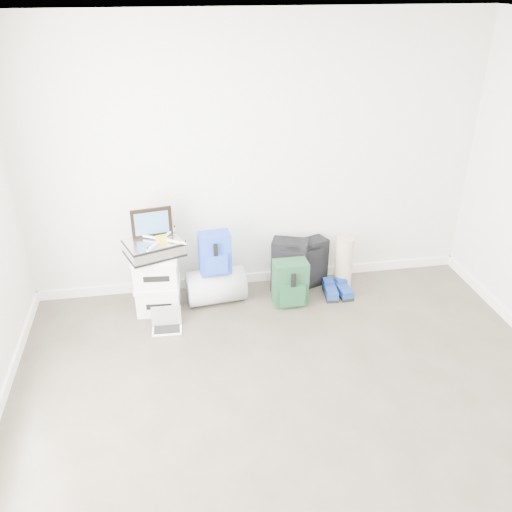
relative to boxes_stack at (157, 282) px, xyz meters
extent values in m
plane|color=#3C362B|center=(1.03, -2.12, -0.31)|extent=(5.00, 5.00, 0.00)
cube|color=silver|center=(1.03, 0.38, 1.04)|extent=(4.50, 0.02, 2.70)
cube|color=white|center=(1.03, -2.12, 2.39)|extent=(4.50, 5.00, 0.02)
cube|color=white|center=(1.03, 0.37, -0.26)|extent=(4.50, 0.02, 0.10)
cube|color=white|center=(0.00, 0.00, -0.17)|extent=(0.43, 0.36, 0.26)
cube|color=white|center=(0.00, 0.00, -0.02)|extent=(0.46, 0.38, 0.04)
cube|color=white|center=(0.00, 0.00, 0.13)|extent=(0.43, 0.36, 0.26)
cube|color=white|center=(0.00, 0.00, 0.28)|extent=(0.46, 0.38, 0.04)
cube|color=#B2B2B7|center=(0.00, 0.00, 0.37)|extent=(0.59, 0.51, 0.14)
cube|color=black|center=(0.00, 0.10, 0.59)|extent=(0.38, 0.08, 0.28)
cube|color=#215086|center=(0.00, 0.09, 0.59)|extent=(0.31, 0.05, 0.22)
cube|color=gold|center=(0.08, -0.02, 0.47)|extent=(0.11, 0.11, 0.05)
cube|color=white|center=(0.15, 0.09, 0.47)|extent=(0.15, 0.23, 0.02)
cube|color=white|center=(-0.03, 0.05, 0.47)|extent=(0.23, 0.15, 0.02)
cube|color=white|center=(0.01, -0.13, 0.47)|extent=(0.15, 0.23, 0.02)
cube|color=white|center=(0.19, -0.09, 0.47)|extent=(0.23, 0.15, 0.02)
cylinder|color=#9A9DA3|center=(0.57, 0.05, -0.13)|extent=(0.60, 0.41, 0.35)
cube|color=#1B43B3|center=(0.57, 0.03, 0.25)|extent=(0.31, 0.21, 0.42)
cube|color=#1B43B3|center=(0.57, -0.07, 0.18)|extent=(0.22, 0.08, 0.20)
cube|color=black|center=(1.35, 0.17, -0.03)|extent=(0.41, 0.32, 0.56)
cube|color=black|center=(1.35, 0.05, -0.03)|extent=(0.26, 0.12, 0.44)
cube|color=black|center=(1.35, 0.06, 0.23)|extent=(0.11, 0.06, 0.02)
cube|color=#12311F|center=(1.29, -0.11, -0.07)|extent=(0.34, 0.20, 0.47)
cube|color=#12311F|center=(1.29, -0.22, -0.15)|extent=(0.25, 0.07, 0.22)
cube|color=black|center=(1.58, 0.22, -0.05)|extent=(0.38, 0.30, 0.52)
cube|color=black|center=(1.58, 0.11, -0.05)|extent=(0.24, 0.12, 0.41)
cube|color=black|center=(1.58, 0.11, 0.19)|extent=(0.11, 0.06, 0.02)
cube|color=black|center=(1.73, -0.05, -0.29)|extent=(0.15, 0.32, 0.03)
cube|color=#1B42A6|center=(1.73, -0.05, -0.24)|extent=(0.14, 0.30, 0.07)
cube|color=black|center=(1.87, -0.05, -0.29)|extent=(0.14, 0.31, 0.03)
cube|color=#1B42A6|center=(1.87, -0.05, -0.24)|extent=(0.13, 0.30, 0.07)
cylinder|color=tan|center=(1.91, 0.12, -0.03)|extent=(0.18, 0.18, 0.56)
cube|color=silver|center=(0.06, -0.38, -0.30)|extent=(0.28, 0.20, 0.01)
cube|color=black|center=(0.06, -0.38, -0.29)|extent=(0.24, 0.14, 0.00)
cube|color=black|center=(0.06, -0.28, -0.20)|extent=(0.28, 0.02, 0.18)
camera|label=1|loc=(0.17, -4.58, 2.67)|focal=38.00mm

